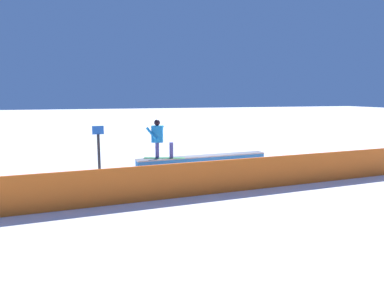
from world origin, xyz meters
TOP-DOWN VIEW (x-y plane):
  - ground_plane at (0.00, 0.00)m, footprint 120.00×120.00m
  - grind_box at (0.00, 0.00)m, footprint 5.13×0.78m
  - snowboarder at (1.69, 0.03)m, footprint 1.51×0.73m
  - safety_fence at (0.00, 3.06)m, footprint 13.74×0.89m
  - trail_marker at (3.80, -0.45)m, footprint 0.40×0.10m

SIDE VIEW (x-z plane):
  - ground_plane at x=0.00m, z-range 0.00..0.00m
  - grind_box at x=0.00m, z-range -0.02..0.52m
  - safety_fence at x=0.00m, z-range 0.00..0.97m
  - trail_marker at x=3.80m, z-range 0.07..1.80m
  - snowboarder at x=1.69m, z-range 0.59..2.00m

